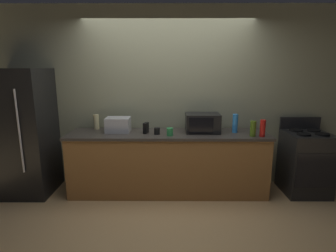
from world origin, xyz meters
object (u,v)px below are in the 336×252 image
Objects in this scene: bottle_hand_soap at (96,122)px; bottle_hot_sauce at (263,128)px; cordless_phone at (146,128)px; mug_black at (157,131)px; bottle_spray_cleaner at (235,123)px; toaster_oven at (118,125)px; refrigerator at (25,133)px; mug_green at (170,132)px; stove_range at (305,162)px; microwave at (202,123)px; bottle_olive_oil at (253,129)px.

bottle_hot_sauce reaches higher than bottle_hand_soap.
cordless_phone is at bearing 173.34° from bottle_hot_sauce.
bottle_hand_soap reaches higher than mug_black.
cordless_phone is 1.27m from bottle_spray_cleaner.
toaster_oven is 0.40m from bottle_hand_soap.
bottle_hand_soap is (0.97, 0.23, 0.11)m from refrigerator.
mug_black is (0.92, -0.31, -0.07)m from bottle_hand_soap.
mug_black is (-1.42, 0.11, -0.07)m from bottle_hot_sauce.
bottle_hand_soap is 1.17m from mug_green.
stove_range is 7.20× the size of cordless_phone.
microwave is 0.46m from bottle_spray_cleaner.
stove_range is 11.51× the size of mug_black.
bottle_spray_cleaner is at bearing -5.43° from bottle_hand_soap.
mug_green is at bearing -7.21° from cordless_phone.
bottle_hot_sauce is at bearing -164.77° from stove_range.
bottle_olive_oil is at bearing -168.08° from stove_range.
stove_range is at bearing 15.23° from bottle_hot_sauce.
refrigerator is at bearing -178.92° from microwave.
bottle_olive_oil is at bearing -4.16° from mug_black.
bottle_spray_cleaner is 2.82× the size of mug_black.
cordless_phone is (-0.81, -0.06, -0.06)m from microwave.
stove_range is 1.19m from bottle_spray_cleaner.
refrigerator is 7.85× the size of bottle_hot_sauce.
stove_range is (4.05, 0.00, -0.44)m from refrigerator.
bottle_spray_cleaner is at bearing 6.24° from mug_black.
mug_green reaches higher than mug_black.
refrigerator is 1.34m from toaster_oven.
refrigerator is 1.74m from cordless_phone.
microwave is 2.29× the size of bottle_olive_oil.
microwave is 1.41× the size of toaster_oven.
stove_range reaches higher than cordless_phone.
bottle_spray_cleaner is 2.04m from bottle_hand_soap.
stove_range is 2.25× the size of microwave.
bottle_hot_sauce is at bearing -1.65° from mug_green.
bottle_hot_sauce is at bearing 9.89° from cordless_phone.
microwave reaches higher than bottle_spray_cleaner.
bottle_hot_sauce reaches higher than mug_black.
microwave is 2.14× the size of bottle_hand_soap.
bottle_olive_oil is (1.87, -0.24, -0.00)m from toaster_oven.
toaster_oven is at bearing 178.73° from stove_range.
stove_range reaches higher than mug_green.
bottle_hot_sauce is (0.31, -0.23, -0.02)m from bottle_spray_cleaner.
refrigerator reaches higher than mug_green.
refrigerator is 8.04× the size of bottle_hand_soap.
microwave reaches higher than bottle_olive_oil.
cordless_phone is 0.72× the size of bottle_olive_oil.
bottle_hand_soap is at bearing 174.57° from bottle_spray_cleaner.
bottle_olive_oil is 0.12m from bottle_hot_sauce.
mug_green is (1.10, -0.39, -0.06)m from bottle_hand_soap.
bottle_hand_soap is at bearing 160.42° from mug_green.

